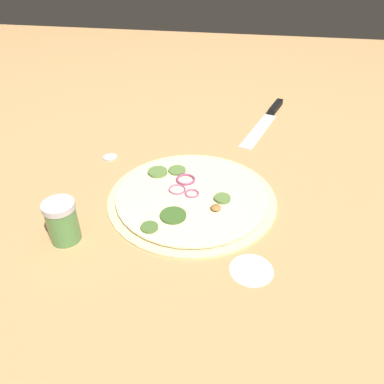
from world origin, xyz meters
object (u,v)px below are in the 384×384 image
object	(u,v)px
spice_jar	(62,221)
loose_cap	(110,157)
pizza	(191,196)
knife	(270,115)

from	to	relation	value
spice_jar	loose_cap	size ratio (longest dim) A/B	2.33
spice_jar	loose_cap	distance (m)	0.31
pizza	knife	bearing A→B (deg)	159.69
knife	spice_jar	world-z (taller)	spice_jar
pizza	loose_cap	xyz separation A→B (m)	(-0.14, -0.24, -0.00)
pizza	knife	world-z (taller)	pizza
pizza	loose_cap	world-z (taller)	pizza
knife	loose_cap	size ratio (longest dim) A/B	9.06
pizza	spice_jar	world-z (taller)	spice_jar
pizza	spice_jar	distance (m)	0.27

